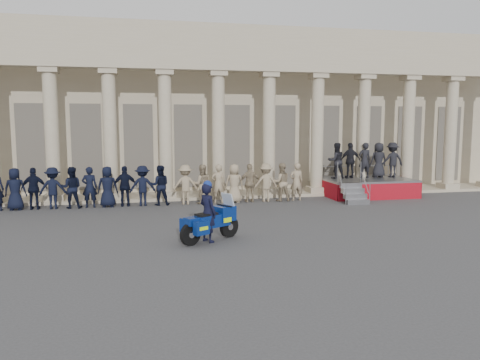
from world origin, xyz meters
TOP-DOWN VIEW (x-y plane):
  - ground at (0.00, 0.00)m, footprint 90.00×90.00m
  - building at (-0.00, 14.74)m, footprint 40.00×12.50m
  - officer_rank at (-3.49, 6.55)m, footprint 17.42×0.70m
  - reviewing_stand at (9.03, 7.42)m, footprint 4.50×4.25m
  - motorcycle at (-0.33, -0.57)m, footprint 2.04×1.54m
  - rider at (-0.44, -0.64)m, footprint 0.74×0.82m

SIDE VIEW (x-z plane):
  - ground at x=0.00m, z-range 0.00..0.00m
  - motorcycle at x=-0.33m, z-range -0.10..1.38m
  - officer_rank at x=-3.49m, z-range 0.00..1.84m
  - rider at x=-0.44m, z-range -0.01..1.95m
  - reviewing_stand at x=9.03m, z-range 0.13..2.89m
  - building at x=0.00m, z-range 0.02..9.02m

